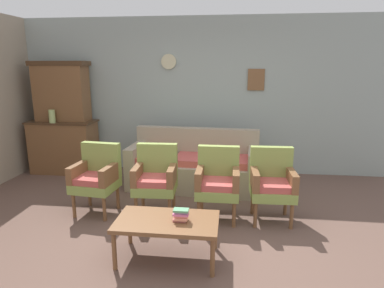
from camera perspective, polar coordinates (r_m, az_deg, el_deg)
ground_plane at (r=3.74m, az=-1.77°, el=-16.85°), size 7.68×7.68×0.00m
wall_back_with_decor at (r=5.86m, az=1.98°, el=8.21°), size 6.40×0.09×2.70m
side_cabinet at (r=6.35m, az=-21.21°, el=-0.40°), size 1.16×0.55×0.93m
cabinet_upper_hutch at (r=6.28m, az=-21.63°, el=8.53°), size 0.99×0.38×1.03m
vase_on_cabinet at (r=6.12m, az=-23.06°, el=4.45°), size 0.11×0.11×0.22m
floral_couch at (r=5.21m, az=0.35°, el=-3.97°), size 2.04×0.92×0.90m
armchair_by_doorway at (r=4.45m, az=-16.16°, el=-5.23°), size 0.57×0.54×0.90m
armchair_near_couch_end at (r=4.25m, az=-6.30°, el=-5.65°), size 0.54×0.51×0.90m
armchair_row_middle at (r=4.12m, az=4.47°, el=-6.25°), size 0.52×0.49×0.90m
armchair_near_cabinet at (r=4.18m, az=13.67°, el=-6.30°), size 0.53×0.51×0.90m
coffee_table at (r=3.32m, az=-4.31°, el=-13.61°), size 1.00×0.56×0.42m
book_stack_on_table at (r=3.24m, az=-1.92°, el=-12.12°), size 0.15×0.12×0.13m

